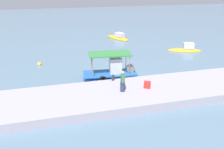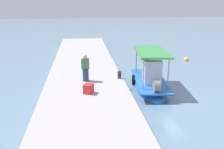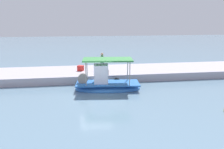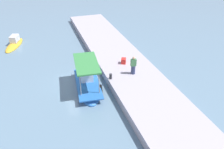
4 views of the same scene
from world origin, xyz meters
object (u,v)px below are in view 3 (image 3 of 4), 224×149
Objects in this scene: mooring_bollard at (107,72)px; fisherman_near_bollard at (102,62)px; main_fishing_boat at (106,84)px; cargo_crate at (81,68)px.

fisherman_near_bollard is at bearing -84.20° from mooring_bollard.
main_fishing_boat is 11.18× the size of mooring_bollard.
fisherman_near_bollard is 2.26m from mooring_bollard.
main_fishing_boat is 4.29m from fisherman_near_bollard.
cargo_crate reaches higher than mooring_bollard.
main_fishing_boat is 3.21× the size of fisherman_near_bollard.
main_fishing_boat is at bearing 88.59° from fisherman_near_bollard.
mooring_bollard is at bearing 138.28° from cargo_crate.
fisherman_near_bollard is at bearing -91.41° from main_fishing_boat.
cargo_crate is at bearing -41.72° from mooring_bollard.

